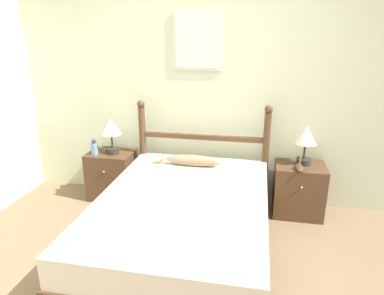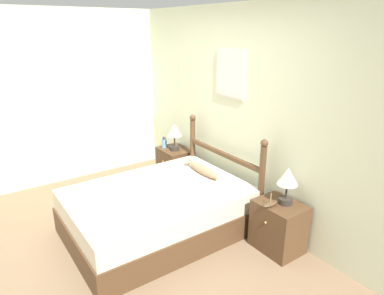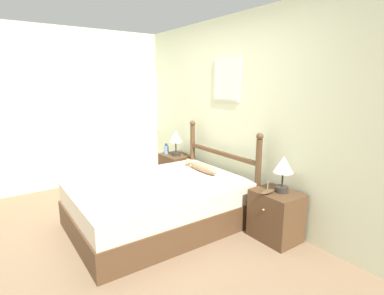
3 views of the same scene
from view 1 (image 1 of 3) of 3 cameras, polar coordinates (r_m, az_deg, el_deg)
wall_back at (r=3.73m, az=2.42°, el=10.13°), size 6.40×0.08×2.55m
bed at (r=3.00m, az=-1.47°, el=-12.75°), size 1.42×2.00×0.53m
headboard at (r=3.71m, az=1.71°, el=-0.29°), size 1.43×0.08×1.14m
nightstand_left at (r=4.06m, az=-13.12°, el=-4.44°), size 0.50×0.42×0.55m
nightstand_right at (r=3.76m, az=17.30°, el=-6.73°), size 0.50×0.42×0.55m
table_lamp_left at (r=3.84m, az=-13.34°, el=2.90°), size 0.22×0.22×0.40m
table_lamp_right at (r=3.61m, az=18.44°, el=1.41°), size 0.22×0.22×0.40m
bottle at (r=3.91m, az=-15.95°, el=-0.05°), size 0.08×0.08×0.18m
model_boat at (r=3.52m, az=17.47°, el=-3.20°), size 0.08×0.21×0.15m
fish_pillow at (r=3.48m, az=-0.29°, el=-2.14°), size 0.64×0.11×0.12m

